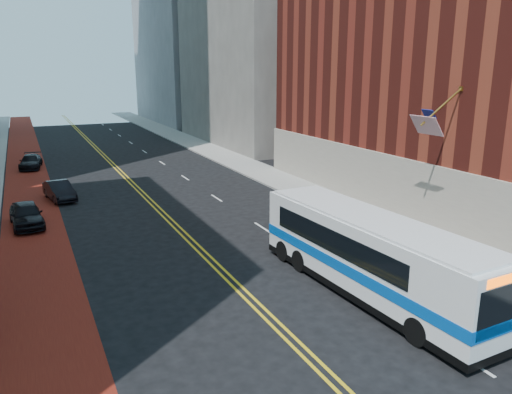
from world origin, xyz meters
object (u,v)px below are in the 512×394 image
object	(u,v)px
car_a	(26,214)
car_b	(59,191)
transit_bus	(368,254)
car_c	(31,162)

from	to	relation	value
car_a	car_b	distance (m)	6.48
transit_bus	car_a	size ratio (longest dim) A/B	2.88
transit_bus	car_c	size ratio (longest dim) A/B	2.81
car_a	car_c	size ratio (longest dim) A/B	0.98
transit_bus	car_c	distance (m)	39.00
car_b	transit_bus	bearing A→B (deg)	-75.00
car_c	car_a	bearing A→B (deg)	-84.47
transit_bus	car_a	bearing A→B (deg)	125.46
car_a	car_c	world-z (taller)	car_a
car_a	car_c	distance (m)	20.16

